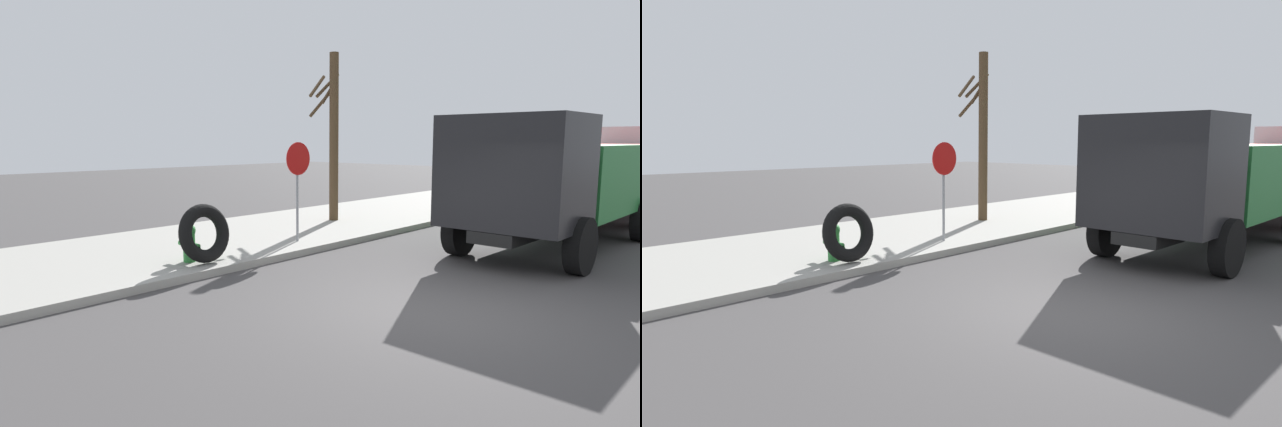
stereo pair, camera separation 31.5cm
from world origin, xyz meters
TOP-DOWN VIEW (x-y plane):
  - ground_plane at (0.00, 0.00)m, footprint 80.00×80.00m
  - sidewalk_curb at (0.00, 6.50)m, footprint 36.00×5.00m
  - fire_hydrant at (-0.97, 4.82)m, footprint 0.27×0.61m
  - loose_tire at (-0.84, 4.50)m, footprint 1.16×0.50m
  - stop_sign at (1.99, 4.75)m, footprint 0.76×0.08m
  - dump_truck_green at (5.83, 0.22)m, footprint 7.06×2.94m
  - dump_truck_red at (13.03, 0.38)m, footprint 7.02×2.86m
  - bare_tree at (5.10, 6.36)m, footprint 1.33×0.86m

SIDE VIEW (x-z plane):
  - ground_plane at x=0.00m, z-range 0.00..0.00m
  - sidewalk_curb at x=0.00m, z-range 0.00..0.15m
  - fire_hydrant at x=-0.97m, z-range 0.17..0.93m
  - loose_tire at x=-0.84m, z-range 0.15..1.32m
  - dump_truck_green at x=5.83m, z-range 0.11..3.11m
  - dump_truck_red at x=13.03m, z-range 0.11..3.11m
  - stop_sign at x=1.99m, z-range 0.60..2.92m
  - bare_tree at x=5.10m, z-range 0.29..5.16m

